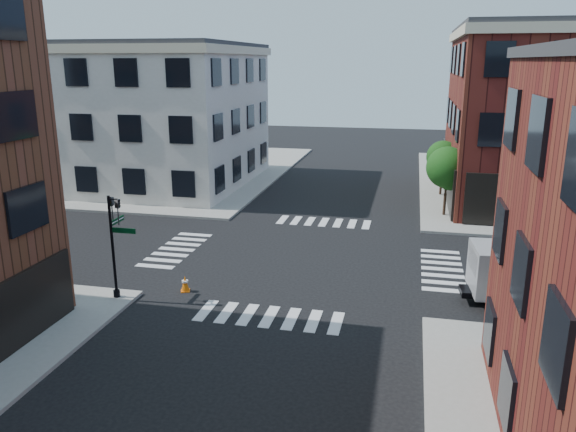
% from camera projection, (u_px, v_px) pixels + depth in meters
% --- Properties ---
extents(ground, '(120.00, 120.00, 0.00)m').
position_uv_depth(ground, '(303.00, 259.00, 29.08)').
color(ground, black).
rests_on(ground, ground).
extents(sidewalk_nw, '(30.00, 30.00, 0.15)m').
position_uv_depth(sidewalk_nw, '(128.00, 168.00, 53.20)').
color(sidewalk_nw, gray).
rests_on(sidewalk_nw, ground).
extents(building_nw, '(22.00, 16.00, 11.00)m').
position_uv_depth(building_nw, '(116.00, 116.00, 46.63)').
color(building_nw, beige).
rests_on(building_nw, ground).
extents(tree_near, '(2.69, 2.69, 4.49)m').
position_uv_depth(tree_near, '(448.00, 170.00, 36.04)').
color(tree_near, black).
rests_on(tree_near, ground).
extents(tree_far, '(2.43, 2.43, 4.07)m').
position_uv_depth(tree_far, '(444.00, 159.00, 41.76)').
color(tree_far, black).
rests_on(tree_far, ground).
extents(signal_pole, '(1.29, 1.24, 4.60)m').
position_uv_depth(signal_pole, '(115.00, 236.00, 23.44)').
color(signal_pole, black).
rests_on(signal_pole, ground).
extents(box_truck, '(8.15, 3.07, 3.62)m').
position_uv_depth(box_truck, '(576.00, 265.00, 22.83)').
color(box_truck, silver).
rests_on(box_truck, ground).
extents(traffic_cone, '(0.51, 0.51, 0.73)m').
position_uv_depth(traffic_cone, '(185.00, 284.00, 24.92)').
color(traffic_cone, orange).
rests_on(traffic_cone, ground).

